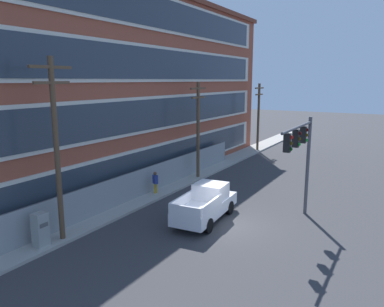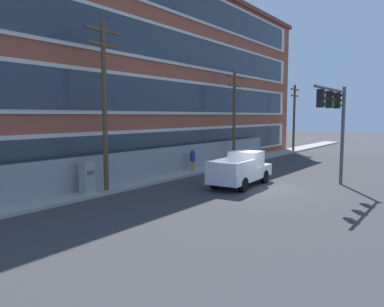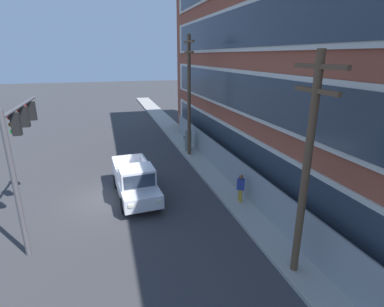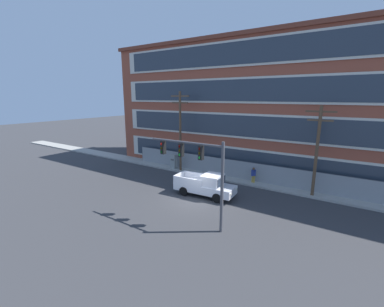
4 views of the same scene
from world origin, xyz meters
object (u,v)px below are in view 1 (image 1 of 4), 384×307
object	(u,v)px
traffic_signal_mast	(301,148)
utility_pole_near_corner	(56,144)
pedestrian_near_cabinet	(155,182)
pickup_truck_white	(206,204)
utility_pole_far_east	(258,114)
utility_pole_midblock	(198,126)
electrical_cabinet	(41,231)

from	to	relation	value
traffic_signal_mast	utility_pole_near_corner	xyz separation A→B (m)	(-8.23, 9.51, 0.67)
pedestrian_near_cabinet	pickup_truck_white	bearing A→B (deg)	-114.03
traffic_signal_mast	utility_pole_far_east	world-z (taller)	utility_pole_far_east
traffic_signal_mast	utility_pole_far_east	size ratio (longest dim) A/B	0.77
utility_pole_far_east	utility_pole_midblock	bearing A→B (deg)	-179.84
electrical_cabinet	pedestrian_near_cabinet	size ratio (longest dim) A/B	1.06
utility_pole_midblock	electrical_cabinet	distance (m)	15.42
utility_pole_far_east	traffic_signal_mast	bearing A→B (deg)	-153.94
utility_pole_near_corner	electrical_cabinet	bearing A→B (deg)	171.32
utility_pole_midblock	pedestrian_near_cabinet	bearing A→B (deg)	176.02
traffic_signal_mast	electrical_cabinet	distance (m)	13.87
utility_pole_near_corner	electrical_cabinet	distance (m)	4.20
pickup_truck_white	pedestrian_near_cabinet	size ratio (longest dim) A/B	3.21
utility_pole_midblock	pedestrian_near_cabinet	xyz separation A→B (m)	(-5.42, 0.38, -3.32)
utility_pole_near_corner	traffic_signal_mast	bearing A→B (deg)	-49.11
pickup_truck_white	utility_pole_midblock	size ratio (longest dim) A/B	0.70
traffic_signal_mast	utility_pole_midblock	world-z (taller)	utility_pole_midblock
traffic_signal_mast	pickup_truck_white	bearing A→B (deg)	113.67
traffic_signal_mast	utility_pole_near_corner	distance (m)	12.60
electrical_cabinet	pickup_truck_white	bearing A→B (deg)	-34.37
utility_pole_near_corner	utility_pole_midblock	bearing A→B (deg)	0.13
utility_pole_far_east	electrical_cabinet	xyz separation A→B (m)	(-28.94, 0.10, -3.30)
utility_pole_midblock	electrical_cabinet	size ratio (longest dim) A/B	4.32
traffic_signal_mast	utility_pole_midblock	bearing A→B (deg)	59.17
pedestrian_near_cabinet	electrical_cabinet	bearing A→B (deg)	-178.59
utility_pole_far_east	pedestrian_near_cabinet	size ratio (longest dim) A/B	4.46
utility_pole_midblock	pedestrian_near_cabinet	size ratio (longest dim) A/B	4.59
utility_pole_midblock	utility_pole_far_east	size ratio (longest dim) A/B	1.03
utility_pole_far_east	pedestrian_near_cabinet	bearing A→B (deg)	179.00
pickup_truck_white	electrical_cabinet	world-z (taller)	pickup_truck_white
utility_pole_near_corner	pedestrian_near_cabinet	size ratio (longest dim) A/B	5.32
utility_pole_midblock	utility_pole_far_east	xyz separation A→B (m)	(13.90, 0.04, -0.10)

